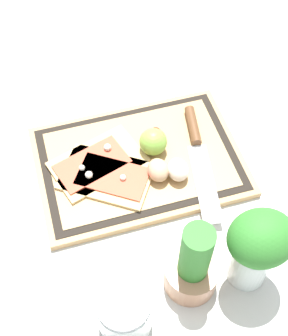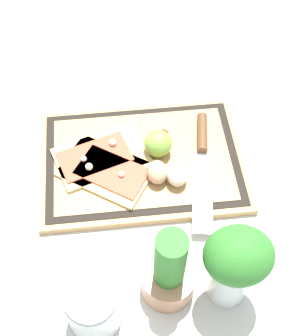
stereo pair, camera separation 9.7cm
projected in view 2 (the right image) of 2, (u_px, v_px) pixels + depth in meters
ground_plane at (142, 163)px, 1.02m from camera, size 6.00×6.00×0.00m
cutting_board at (142, 161)px, 1.01m from camera, size 0.44×0.30×0.02m
pizza_slice_near at (100, 156)px, 1.00m from camera, size 0.22×0.17×0.02m
pizza_slice_far at (107, 171)px, 0.98m from camera, size 0.22×0.20×0.02m
knife at (202, 151)px, 1.00m from camera, size 0.08×0.29×0.02m
egg_brown at (157, 172)px, 0.96m from camera, size 0.04×0.05×0.04m
egg_pink at (177, 175)px, 0.95m from camera, size 0.04×0.05×0.04m
lime at (158, 143)px, 0.99m from camera, size 0.06×0.06×0.06m
cherry_tomato_red at (163, 135)px, 1.02m from camera, size 0.02×0.02×0.02m
herb_pot at (169, 274)px, 0.81m from camera, size 0.10×0.10×0.19m
sauce_jar at (94, 308)px, 0.79m from camera, size 0.09×0.09×0.11m
herb_glass at (235, 264)px, 0.76m from camera, size 0.12×0.10×0.20m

